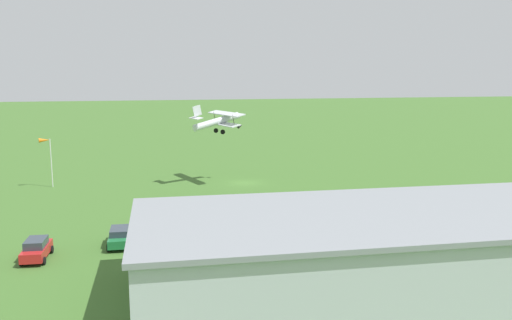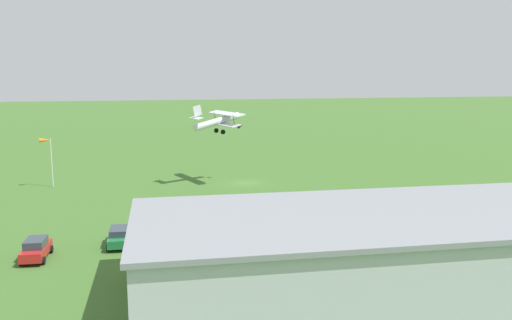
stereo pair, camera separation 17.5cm
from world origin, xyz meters
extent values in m
plane|color=#3D6628|center=(0.00, 0.00, 0.00)|extent=(400.00, 400.00, 0.00)
cube|color=#B7BCC6|center=(-3.69, 36.25, 2.56)|extent=(34.48, 14.10, 5.12)
cube|color=gray|center=(-3.69, 36.25, 5.30)|extent=(35.08, 14.71, 0.35)
cube|color=#384251|center=(-3.76, 29.33, 2.10)|extent=(10.00, 0.27, 4.20)
cylinder|color=silver|center=(3.65, -0.83, 8.38)|extent=(6.72, 3.38, 2.30)
cone|color=black|center=(0.22, -2.18, 7.61)|extent=(1.00, 0.90, 0.77)
cube|color=silver|center=(2.93, -1.11, 8.08)|extent=(4.24, 8.01, 0.40)
cube|color=silver|center=(2.28, -1.36, 9.39)|extent=(4.24, 8.01, 0.40)
cube|color=silver|center=(6.30, 0.22, 9.96)|extent=(1.29, 0.59, 1.50)
cube|color=silver|center=(6.48, 0.29, 9.02)|extent=(1.79, 2.75, 0.26)
cylinder|color=black|center=(2.91, -0.10, 7.06)|extent=(0.65, 0.37, 0.64)
cylinder|color=black|center=(3.60, -1.86, 7.06)|extent=(0.65, 0.37, 0.64)
cylinder|color=#332D28|center=(1.66, 1.17, 8.73)|extent=(0.37, 0.21, 1.42)
cylinder|color=#332D28|center=(3.55, -3.64, 8.73)|extent=(0.37, 0.21, 1.42)
cube|color=#1E6B38|center=(15.24, 23.59, 0.68)|extent=(1.80, 4.30, 0.72)
cube|color=#2D3842|center=(15.24, 23.59, 1.32)|extent=(1.56, 2.42, 0.55)
cylinder|color=black|center=(14.39, 25.05, 0.32)|extent=(0.23, 0.64, 0.64)
cylinder|color=black|center=(16.12, 25.03, 0.32)|extent=(0.23, 0.64, 0.64)
cylinder|color=black|center=(14.35, 22.14, 0.32)|extent=(0.23, 0.64, 0.64)
cylinder|color=black|center=(16.08, 22.12, 0.32)|extent=(0.23, 0.64, 0.64)
cube|color=red|center=(21.69, 25.85, 0.70)|extent=(1.88, 4.13, 0.76)
cube|color=#2D3842|center=(21.69, 25.85, 1.40)|extent=(1.60, 2.34, 0.63)
cylinder|color=black|center=(20.89, 27.26, 0.32)|extent=(0.25, 0.65, 0.64)
cylinder|color=black|center=(22.60, 27.19, 0.32)|extent=(0.25, 0.65, 0.64)
cylinder|color=black|center=(20.78, 24.50, 0.32)|extent=(0.25, 0.65, 0.64)
cylinder|color=black|center=(22.49, 24.43, 0.32)|extent=(0.25, 0.65, 0.64)
cylinder|color=#33723F|center=(10.81, 19.18, 0.39)|extent=(0.33, 0.33, 0.78)
cylinder|color=orange|center=(10.81, 19.18, 1.05)|extent=(0.39, 0.39, 0.55)
sphere|color=#9E704C|center=(10.81, 19.18, 1.43)|extent=(0.21, 0.21, 0.21)
cylinder|color=#3F3F47|center=(10.46, 22.03, 0.44)|extent=(0.41, 0.41, 0.88)
cylinder|color=#33723F|center=(10.46, 22.03, 1.19)|extent=(0.48, 0.48, 0.62)
sphere|color=brown|center=(10.46, 22.03, 1.62)|extent=(0.24, 0.24, 0.24)
cylinder|color=#72338C|center=(-15.74, 20.09, 0.40)|extent=(0.32, 0.32, 0.80)
cylinder|color=orange|center=(-15.74, 20.09, 1.09)|extent=(0.38, 0.38, 0.57)
sphere|color=beige|center=(-15.74, 20.09, 1.48)|extent=(0.22, 0.22, 0.22)
cylinder|color=#3F3F47|center=(-17.16, 19.20, 0.43)|extent=(0.37, 0.37, 0.87)
cylinder|color=#33723F|center=(-17.16, 19.20, 1.17)|extent=(0.44, 0.44, 0.61)
sphere|color=#D8AD84|center=(-17.16, 19.20, 1.60)|extent=(0.23, 0.23, 0.23)
cylinder|color=silver|center=(25.26, -2.46, 3.19)|extent=(0.12, 0.12, 6.37)
cone|color=orange|center=(25.96, -2.46, 6.22)|extent=(1.41, 0.91, 0.60)
camera|label=1|loc=(12.06, 69.99, 15.35)|focal=37.36mm
camera|label=2|loc=(11.89, 70.02, 15.35)|focal=37.36mm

